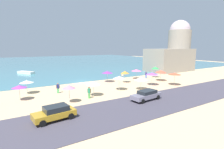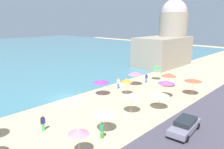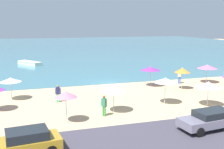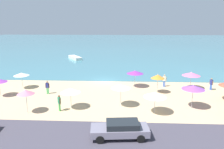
{
  "view_description": "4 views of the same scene",
  "coord_description": "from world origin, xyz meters",
  "views": [
    {
      "loc": [
        -14.05,
        -34.15,
        7.39
      ],
      "look_at": [
        4.8,
        -4.08,
        1.8
      ],
      "focal_mm": 28.0,
      "sensor_mm": 36.0,
      "label": 1
    },
    {
      "loc": [
        -16.48,
        -25.0,
        10.84
      ],
      "look_at": [
        9.74,
        0.07,
        1.73
      ],
      "focal_mm": 35.0,
      "sensor_mm": 36.0,
      "label": 2
    },
    {
      "loc": [
        -9.81,
        -32.59,
        7.48
      ],
      "look_at": [
        1.07,
        1.68,
        0.85
      ],
      "focal_mm": 45.0,
      "sensor_mm": 36.0,
      "label": 3
    },
    {
      "loc": [
        2.67,
        -32.47,
        9.18
      ],
      "look_at": [
        1.09,
        -0.02,
        1.1
      ],
      "focal_mm": 35.0,
      "sensor_mm": 36.0,
      "label": 4
    }
  ],
  "objects": [
    {
      "name": "beach_umbrella_6",
      "position": [
        4.44,
        -2.79,
        2.16
      ],
      "size": [
        2.33,
        2.33,
        2.44
      ],
      "color": "#B2B2B7",
      "rests_on": "ground_plane"
    },
    {
      "name": "skiff_nearshore",
      "position": [
        -8.86,
        19.39,
        0.37
      ],
      "size": [
        4.24,
        5.43,
        0.64
      ],
      "color": "silver",
      "rests_on": "sea"
    },
    {
      "name": "coastal_road",
      "position": [
        0.0,
        -18.0,
        0.03
      ],
      "size": [
        80.0,
        8.0,
        0.06
      ],
      "primitive_type": "cube",
      "color": "#443F4C",
      "rests_on": "ground_plane"
    },
    {
      "name": "beach_umbrella_2",
      "position": [
        -11.14,
        -4.15,
        2.02
      ],
      "size": [
        2.07,
        2.07,
        2.29
      ],
      "color": "#B2B2B7",
      "rests_on": "ground_plane"
    },
    {
      "name": "beach_umbrella_7",
      "position": [
        7.2,
        -5.28,
        2.22
      ],
      "size": [
        1.76,
        1.76,
        2.55
      ],
      "color": "#B2B2B7",
      "rests_on": "ground_plane"
    },
    {
      "name": "beach_umbrella_4",
      "position": [
        5.97,
        -11.69,
        2.0
      ],
      "size": [
        2.33,
        2.33,
        2.31
      ],
      "color": "#B2B2B7",
      "rests_on": "ground_plane"
    },
    {
      "name": "beach_umbrella_13",
      "position": [
        -2.77,
        -10.85,
        2.03
      ],
      "size": [
        2.1,
        2.1,
        2.34
      ],
      "color": "#B2B2B7",
      "rests_on": "ground_plane"
    },
    {
      "name": "beach_umbrella_8",
      "position": [
        -6.96,
        -12.2,
        2.23
      ],
      "size": [
        1.72,
        1.72,
        2.53
      ],
      "color": "#B2B2B7",
      "rests_on": "ground_plane"
    },
    {
      "name": "bather_0",
      "position": [
        -3.81,
        -11.58,
        0.97
      ],
      "size": [
        0.4,
        0.47,
        1.73
      ],
      "color": "green",
      "rests_on": "ground_plane"
    },
    {
      "name": "bather_1",
      "position": [
        8.62,
        -2.39,
        1.0
      ],
      "size": [
        0.56,
        0.3,
        1.78
      ],
      "color": "#3A64C0",
      "rests_on": "ground_plane"
    },
    {
      "name": "beach_umbrella_3",
      "position": [
        12.05,
        -3.17,
        2.09
      ],
      "size": [
        2.44,
        2.44,
        2.39
      ],
      "color": "#B2B2B7",
      "rests_on": "ground_plane"
    },
    {
      "name": "sea",
      "position": [
        0.0,
        55.0,
        0.03
      ],
      "size": [
        150.0,
        110.0,
        0.05
      ],
      "primitive_type": "cube",
      "color": "teal",
      "rests_on": "ground_plane"
    },
    {
      "name": "parked_car_0",
      "position": [
        -10.01,
        -16.78,
        0.83
      ],
      "size": [
        4.3,
        2.26,
        1.45
      ],
      "color": "#B68821",
      "rests_on": "coastal_road"
    },
    {
      "name": "parked_car_2",
      "position": [
        2.57,
        -16.68,
        0.79
      ],
      "size": [
        4.73,
        2.23,
        1.36
      ],
      "color": "slate",
      "rests_on": "coastal_road"
    },
    {
      "name": "bather_3",
      "position": [
        -6.87,
        -6.28,
        0.96
      ],
      "size": [
        0.57,
        0.24,
        1.7
      ],
      "color": "#41B95D",
      "rests_on": "ground_plane"
    },
    {
      "name": "beach_umbrella_1",
      "position": [
        2.53,
        -9.98,
        2.28
      ],
      "size": [
        2.13,
        2.13,
        2.56
      ],
      "color": "#B2B2B7",
      "rests_on": "ground_plane"
    },
    {
      "name": "ground_plane",
      "position": [
        0.0,
        0.0,
        0.0
      ],
      "size": [
        160.0,
        160.0,
        0.0
      ],
      "primitive_type": "plane",
      "color": "tan"
    }
  ]
}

